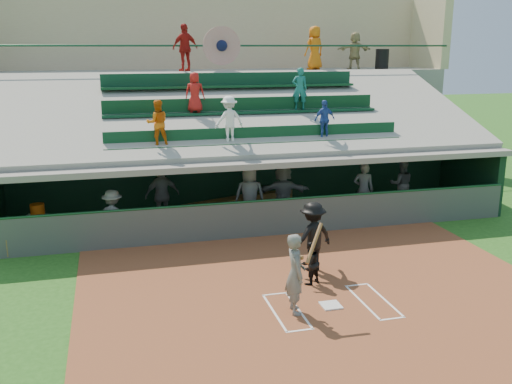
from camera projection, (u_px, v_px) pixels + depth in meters
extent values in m
plane|color=#235518|center=(331.00, 307.00, 12.57)|extent=(100.00, 100.00, 0.00)
cube|color=brown|center=(323.00, 297.00, 13.04)|extent=(11.00, 9.00, 0.02)
cube|color=white|center=(331.00, 305.00, 12.56)|extent=(0.43, 0.43, 0.03)
cube|color=silver|center=(298.00, 310.00, 12.38)|extent=(0.05, 1.80, 0.01)
cube|color=white|center=(362.00, 302.00, 12.75)|extent=(0.05, 1.80, 0.01)
cube|color=white|center=(274.00, 312.00, 12.25)|extent=(0.05, 1.80, 0.01)
cube|color=white|center=(384.00, 299.00, 12.88)|extent=(0.05, 1.80, 0.01)
cube|color=white|center=(275.00, 294.00, 13.16)|extent=(0.60, 0.05, 0.01)
cube|color=white|center=(357.00, 285.00, 13.66)|extent=(0.60, 0.05, 0.01)
cube|color=white|center=(300.00, 330.00, 11.47)|extent=(0.60, 0.05, 0.01)
cube|color=white|center=(392.00, 319.00, 11.97)|extent=(0.60, 0.05, 0.01)
cube|color=gray|center=(255.00, 219.00, 18.90)|extent=(16.00, 3.50, 0.04)
cube|color=gray|center=(216.00, 124.00, 24.66)|extent=(20.00, 3.00, 4.60)
cube|color=#4B504C|center=(269.00, 219.00, 17.12)|extent=(16.00, 0.06, 1.10)
cylinder|color=#164523|center=(269.00, 200.00, 16.98)|extent=(16.00, 0.08, 0.08)
cube|color=black|center=(243.00, 176.00, 20.27)|extent=(16.00, 0.25, 2.20)
cube|color=black|center=(469.00, 174.00, 20.57)|extent=(0.25, 3.50, 2.20)
cube|color=gray|center=(255.00, 154.00, 18.36)|extent=(16.40, 3.90, 0.18)
cube|color=gray|center=(232.00, 165.00, 21.90)|extent=(16.40, 3.50, 2.30)
cube|color=gray|center=(223.00, 129.00, 23.16)|extent=(16.40, 0.30, 4.60)
cube|color=gray|center=(241.00, 109.00, 19.78)|extent=(16.40, 6.51, 2.37)
cube|color=#0D391B|center=(259.00, 143.00, 17.73)|extent=(9.40, 0.42, 0.08)
cube|color=#0D391F|center=(257.00, 134.00, 17.85)|extent=(9.40, 0.06, 0.45)
cube|color=#0B321E|center=(245.00, 112.00, 19.32)|extent=(9.40, 0.42, 0.08)
cube|color=#0C361A|center=(243.00, 104.00, 19.45)|extent=(9.40, 0.06, 0.45)
cube|color=#0C361A|center=(233.00, 86.00, 20.92)|extent=(9.40, 0.42, 0.08)
cube|color=#0C3520|center=(231.00, 79.00, 21.04)|extent=(9.40, 0.06, 0.45)
imported|color=#D4600C|center=(157.00, 123.00, 16.89)|extent=(0.69, 0.55, 1.36)
imported|color=white|center=(229.00, 120.00, 17.41)|extent=(1.01, 0.70, 1.43)
imported|color=#27499D|center=(325.00, 119.00, 18.19)|extent=(0.77, 0.42, 1.24)
imported|color=#B21814|center=(195.00, 92.00, 18.84)|extent=(0.73, 0.57, 1.32)
imported|color=#176760|center=(300.00, 89.00, 19.71)|extent=(0.59, 0.45, 1.43)
cylinder|color=#123A24|center=(222.00, 46.00, 22.44)|extent=(20.00, 0.07, 0.07)
cylinder|color=#B02619|center=(222.00, 46.00, 22.42)|extent=(1.50, 0.06, 1.50)
sphere|color=#0D1335|center=(222.00, 46.00, 22.39)|extent=(0.44, 0.44, 0.44)
cube|color=tan|center=(208.00, 32.00, 25.10)|extent=(20.00, 0.40, 3.20)
cube|color=tan|center=(429.00, 32.00, 26.12)|extent=(0.40, 3.00, 3.20)
imported|color=#595B56|center=(295.00, 273.00, 12.08)|extent=(0.47, 0.67, 1.76)
cylinder|color=olive|center=(314.00, 243.00, 11.85)|extent=(0.56, 0.54, 0.75)
sphere|color=olive|center=(302.00, 257.00, 12.02)|extent=(0.10, 0.10, 0.10)
imported|color=black|center=(310.00, 263.00, 13.62)|extent=(0.64, 0.58, 1.06)
imported|color=black|center=(313.00, 236.00, 14.40)|extent=(1.30, 0.99, 1.79)
cube|color=olive|center=(246.00, 202.00, 19.96)|extent=(15.11, 5.98, 0.48)
cube|color=silver|center=(39.00, 228.00, 16.73)|extent=(0.95, 0.82, 0.71)
cylinder|color=#C34D0B|center=(38.00, 211.00, 16.52)|extent=(0.40, 0.40, 0.40)
imported|color=#525550|center=(113.00, 217.00, 16.33)|extent=(1.18, 0.96, 1.59)
imported|color=#595C57|center=(162.00, 195.00, 18.10)|extent=(1.18, 0.67, 1.90)
imported|color=#585A55|center=(250.00, 196.00, 17.94)|extent=(1.02, 0.73, 1.95)
imported|color=#5C5E59|center=(283.00, 193.00, 18.39)|extent=(1.84, 0.85, 1.91)
imported|color=#51544F|center=(363.00, 190.00, 18.90)|extent=(0.79, 0.70, 1.83)
imported|color=#5B5D58|center=(401.00, 184.00, 20.10)|extent=(0.97, 0.85, 1.66)
cylinder|color=black|center=(382.00, 59.00, 24.97)|extent=(0.58, 0.58, 0.87)
imported|color=#AD1813|center=(185.00, 48.00, 22.13)|extent=(1.16, 0.80, 1.83)
imported|color=#D6650C|center=(314.00, 48.00, 24.15)|extent=(1.02, 0.81, 1.81)
imported|color=tan|center=(355.00, 50.00, 25.08)|extent=(1.54, 0.76, 1.59)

